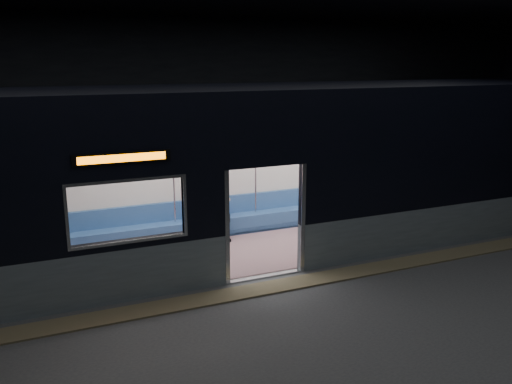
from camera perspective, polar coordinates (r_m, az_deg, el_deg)
station_floor at (r=9.13m, az=3.77°, el=-11.25°), size 24.00×14.00×0.01m
station_envelope at (r=8.28m, az=4.17°, el=12.43°), size 24.00×14.00×5.00m
tactile_strip at (r=9.57m, az=2.23°, el=-9.88°), size 22.80×0.50×0.03m
metro_car at (r=10.78m, az=-2.34°, el=3.03°), size 18.00×3.04×3.35m
passenger at (r=11.89m, az=-4.47°, el=-0.91°), size 0.47×0.79×1.49m
handbag at (r=11.68m, az=-4.24°, el=-1.94°), size 0.35×0.33×0.14m
transit_map at (r=13.57m, az=9.34°, el=3.57°), size 1.06×0.03×0.69m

